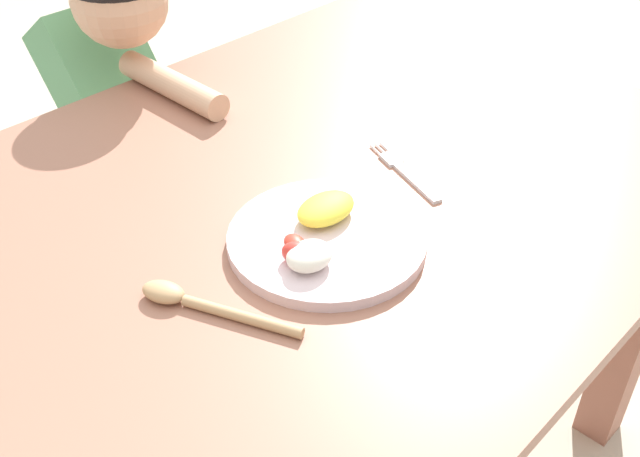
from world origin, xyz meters
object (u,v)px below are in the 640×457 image
(fork, at_px, (406,173))
(person, at_px, (117,143))
(plate, at_px, (325,237))
(spoon, at_px, (196,302))

(fork, relative_size, person, 0.18)
(plate, distance_m, spoon, 0.20)
(fork, relative_size, spoon, 0.85)
(plate, bearing_deg, spoon, 171.87)
(spoon, bearing_deg, plate, -120.36)
(fork, height_order, spoon, spoon)
(spoon, height_order, person, person)
(fork, distance_m, person, 0.72)
(plate, bearing_deg, person, 80.39)
(person, bearing_deg, fork, 97.35)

